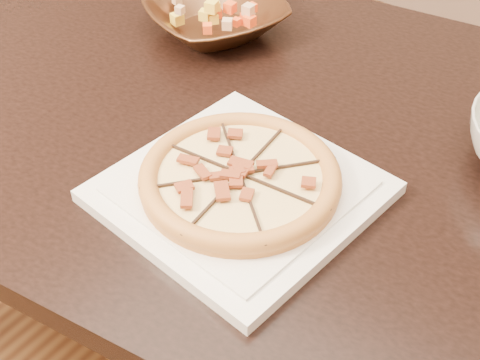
{
  "coord_description": "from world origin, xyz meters",
  "views": [
    {
      "loc": [
        0.53,
        -0.49,
        1.35
      ],
      "look_at": [
        0.14,
        0.01,
        0.78
      ],
      "focal_mm": 50.0,
      "sensor_mm": 36.0,
      "label": 1
    }
  ],
  "objects_px": {
    "plate": "(240,191)",
    "bronze_bowl": "(215,17)",
    "dining_table": "(266,170)",
    "pizza": "(240,178)"
  },
  "relations": [
    {
      "from": "bronze_bowl",
      "to": "plate",
      "type": "bearing_deg",
      "value": -46.84
    },
    {
      "from": "bronze_bowl",
      "to": "pizza",
      "type": "bearing_deg",
      "value": -46.84
    },
    {
      "from": "pizza",
      "to": "plate",
      "type": "bearing_deg",
      "value": 1.57
    },
    {
      "from": "dining_table",
      "to": "pizza",
      "type": "distance_m",
      "value": 0.23
    },
    {
      "from": "dining_table",
      "to": "plate",
      "type": "distance_m",
      "value": 0.21
    },
    {
      "from": "dining_table",
      "to": "pizza",
      "type": "bearing_deg",
      "value": -66.3
    },
    {
      "from": "plate",
      "to": "pizza",
      "type": "relative_size",
      "value": 1.29
    },
    {
      "from": "plate",
      "to": "bronze_bowl",
      "type": "xyz_separation_m",
      "value": [
        -0.3,
        0.32,
        0.02
      ]
    },
    {
      "from": "dining_table",
      "to": "bronze_bowl",
      "type": "bearing_deg",
      "value": 145.81
    },
    {
      "from": "dining_table",
      "to": "pizza",
      "type": "xyz_separation_m",
      "value": [
        0.07,
        -0.16,
        0.14
      ]
    }
  ]
}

